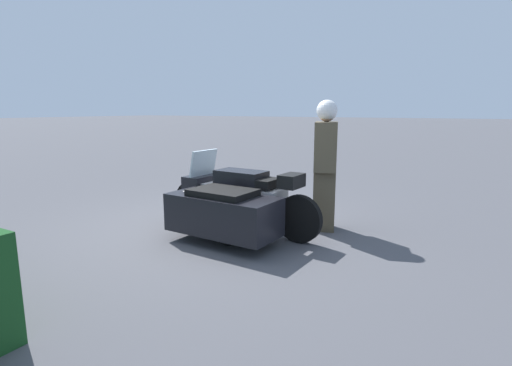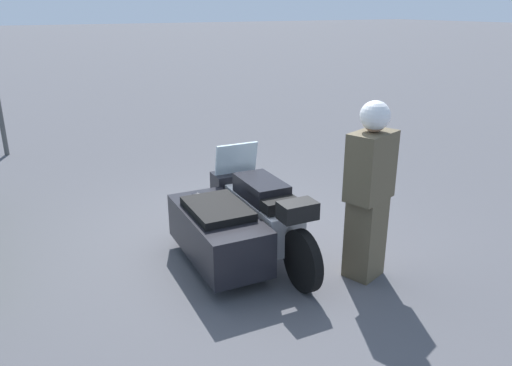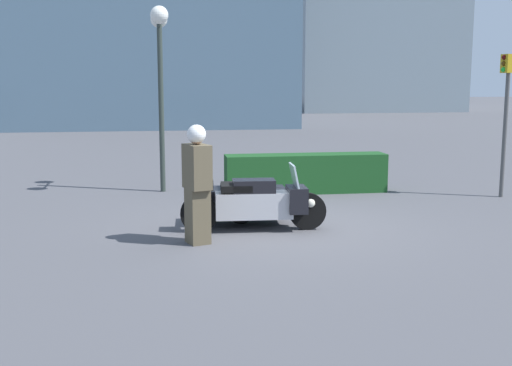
# 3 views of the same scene
# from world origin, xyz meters

# --- Properties ---
(ground_plane) EXTENTS (160.00, 160.00, 0.00)m
(ground_plane) POSITION_xyz_m (0.00, 0.00, 0.00)
(ground_plane) COLOR #4C4C51
(police_motorcycle) EXTENTS (2.52, 1.30, 1.16)m
(police_motorcycle) POSITION_xyz_m (-0.42, 0.09, 0.46)
(police_motorcycle) COLOR black
(police_motorcycle) RESTS_ON ground
(officer_rider) EXTENTS (0.46, 0.59, 1.89)m
(officer_rider) POSITION_xyz_m (-1.47, -0.93, 1.00)
(officer_rider) COLOR brown
(officer_rider) RESTS_ON ground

